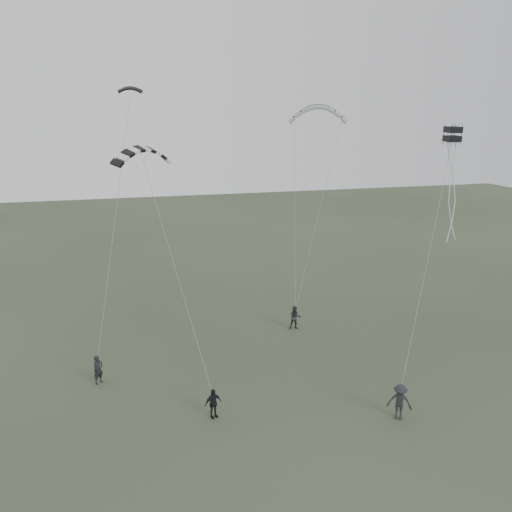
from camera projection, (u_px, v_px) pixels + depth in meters
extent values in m
plane|color=#333E29|center=(271.00, 406.00, 25.17)|extent=(140.00, 140.00, 0.00)
imported|color=black|center=(98.00, 370.00, 27.13)|extent=(0.70, 0.67, 1.62)
imported|color=#27282C|center=(295.00, 318.00, 34.06)|extent=(0.92, 0.79, 1.65)
imported|color=black|center=(213.00, 403.00, 24.06)|extent=(0.95, 0.62, 1.50)
imported|color=#232328|center=(400.00, 402.00, 23.89)|extent=(1.36, 1.20, 1.82)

